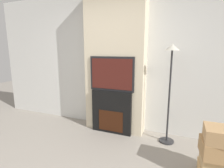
{
  "coord_description": "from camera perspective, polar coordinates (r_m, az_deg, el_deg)",
  "views": [
    {
      "loc": [
        1.19,
        -1.25,
        1.56
      ],
      "look_at": [
        0.0,
        1.69,
        0.95
      ],
      "focal_mm": 28.0,
      "sensor_mm": 36.0,
      "label": 1
    }
  ],
  "objects": [
    {
      "name": "chimney_breast",
      "position": [
        3.32,
        1.0,
        7.28
      ],
      "size": [
        1.15,
        0.31,
        2.7
      ],
      "color": "beige",
      "rests_on": "ground_plane"
    },
    {
      "name": "wall_back",
      "position": [
        3.49,
        2.09,
        7.46
      ],
      "size": [
        6.0,
        0.06,
        2.7
      ],
      "color": "silver",
      "rests_on": "ground_plane"
    },
    {
      "name": "television",
      "position": [
        3.2,
        -0.02,
        3.33
      ],
      "size": [
        0.85,
        0.07,
        0.63
      ],
      "color": "black",
      "rests_on": "fireplace"
    },
    {
      "name": "fireplace",
      "position": [
        3.38,
        -0.01,
        -9.05
      ],
      "size": [
        0.78,
        0.15,
        0.82
      ],
      "color": "black",
      "rests_on": "ground_plane"
    },
    {
      "name": "box_stack",
      "position": [
        2.61,
        31.45,
        -18.92
      ],
      "size": [
        0.44,
        0.42,
        0.67
      ],
      "color": "tan",
      "rests_on": "ground_plane"
    },
    {
      "name": "floor_lamp",
      "position": [
        2.97,
        18.61,
        3.1
      ],
      "size": [
        0.25,
        0.25,
        1.66
      ],
      "color": "#262628",
      "rests_on": "ground_plane"
    }
  ]
}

